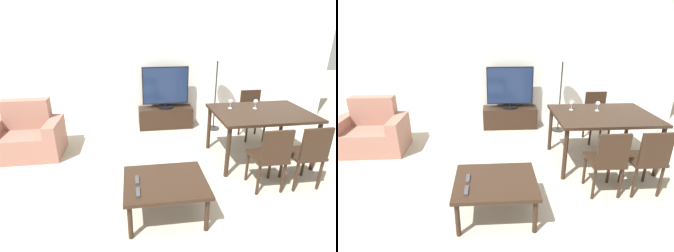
% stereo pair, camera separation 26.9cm
% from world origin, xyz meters
% --- Properties ---
extents(wall_back, '(7.57, 0.06, 2.70)m').
position_xyz_m(wall_back, '(0.00, 3.63, 1.35)').
color(wall_back, white).
rests_on(wall_back, ground_plane).
extents(armchair, '(1.07, 0.68, 0.86)m').
position_xyz_m(armchair, '(-2.07, 2.50, 0.30)').
color(armchair, '#9E6B5B').
rests_on(armchair, ground_plane).
extents(tv_stand, '(1.06, 0.36, 0.41)m').
position_xyz_m(tv_stand, '(0.25, 3.38, 0.21)').
color(tv_stand, black).
rests_on(tv_stand, ground_plane).
extents(tv, '(0.89, 0.31, 0.80)m').
position_xyz_m(tv, '(0.25, 3.37, 0.81)').
color(tv, black).
rests_on(tv, tv_stand).
extents(coffee_table, '(0.88, 0.71, 0.43)m').
position_xyz_m(coffee_table, '(-0.09, 0.79, 0.39)').
color(coffee_table, black).
rests_on(coffee_table, ground_plane).
extents(dining_table, '(1.41, 1.01, 0.77)m').
position_xyz_m(dining_table, '(1.49, 1.88, 0.69)').
color(dining_table, black).
rests_on(dining_table, ground_plane).
extents(dining_chair_near, '(0.40, 0.40, 0.86)m').
position_xyz_m(dining_chair_near, '(1.24, 1.07, 0.49)').
color(dining_chair_near, black).
rests_on(dining_chair_near, ground_plane).
extents(dining_chair_far, '(0.40, 0.40, 0.86)m').
position_xyz_m(dining_chair_far, '(1.73, 2.69, 0.49)').
color(dining_chair_far, black).
rests_on(dining_chair_far, ground_plane).
extents(dining_chair_near_right, '(0.40, 0.40, 0.86)m').
position_xyz_m(dining_chair_near_right, '(1.73, 1.07, 0.49)').
color(dining_chair_near_right, black).
rests_on(dining_chair_near_right, ground_plane).
extents(floor_lamp, '(0.39, 0.39, 1.60)m').
position_xyz_m(floor_lamp, '(1.19, 3.14, 1.41)').
color(floor_lamp, black).
rests_on(floor_lamp, ground_plane).
extents(remote_primary, '(0.04, 0.15, 0.02)m').
position_xyz_m(remote_primary, '(-0.38, 0.61, 0.44)').
color(remote_primary, '#38383D').
rests_on(remote_primary, coffee_table).
extents(remote_secondary, '(0.04, 0.15, 0.02)m').
position_xyz_m(remote_secondary, '(-0.38, 0.83, 0.44)').
color(remote_secondary, '#38383D').
rests_on(remote_secondary, coffee_table).
extents(wine_glass_left, '(0.07, 0.07, 0.15)m').
position_xyz_m(wine_glass_left, '(1.08, 2.08, 0.87)').
color(wine_glass_left, silver).
rests_on(wine_glass_left, dining_table).
extents(wine_glass_center, '(0.07, 0.07, 0.15)m').
position_xyz_m(wine_glass_center, '(1.45, 2.02, 0.87)').
color(wine_glass_center, silver).
rests_on(wine_glass_center, dining_table).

